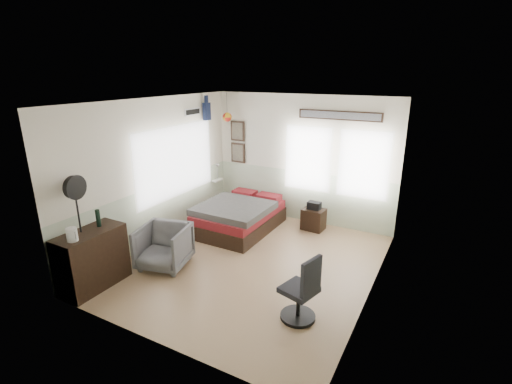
% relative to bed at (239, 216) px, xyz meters
% --- Properties ---
extents(ground_plane, '(4.00, 4.50, 0.01)m').
position_rel_bed_xyz_m(ground_plane, '(0.89, -1.14, -0.29)').
color(ground_plane, '#A87F5D').
extents(room_shell, '(4.02, 4.52, 2.71)m').
position_rel_bed_xyz_m(room_shell, '(0.82, -0.95, 1.32)').
color(room_shell, '#EDE3CC').
rests_on(room_shell, ground_plane).
extents(wall_decor, '(3.55, 1.32, 1.44)m').
position_rel_bed_xyz_m(wall_decor, '(-0.21, 0.82, 1.81)').
color(wall_decor, '#332015').
rests_on(wall_decor, room_shell).
extents(bed, '(1.36, 1.86, 0.59)m').
position_rel_bed_xyz_m(bed, '(0.00, 0.00, 0.00)').
color(bed, black).
rests_on(bed, ground_plane).
extents(dresser, '(0.48, 1.00, 0.90)m').
position_rel_bed_xyz_m(dresser, '(-0.85, -2.87, 0.16)').
color(dresser, black).
rests_on(dresser, ground_plane).
extents(armchair, '(0.93, 0.95, 0.72)m').
position_rel_bed_xyz_m(armchair, '(-0.32, -1.90, 0.07)').
color(armchair, slate).
rests_on(armchair, ground_plane).
extents(nightstand, '(0.47, 0.38, 0.44)m').
position_rel_bed_xyz_m(nightstand, '(1.35, 0.74, -0.07)').
color(nightstand, black).
rests_on(nightstand, ground_plane).
extents(task_chair, '(0.51, 0.51, 0.94)m').
position_rel_bed_xyz_m(task_chair, '(2.23, -2.15, 0.09)').
color(task_chair, black).
rests_on(task_chair, ground_plane).
extents(kettle, '(0.17, 0.15, 0.19)m').
position_rel_bed_xyz_m(kettle, '(-0.76, -3.18, 0.71)').
color(kettle, silver).
rests_on(kettle, dresser).
extents(bottle, '(0.07, 0.07, 0.27)m').
position_rel_bed_xyz_m(bottle, '(-0.86, -2.66, 0.75)').
color(bottle, black).
rests_on(bottle, dresser).
extents(stand_fan, '(0.13, 0.35, 0.86)m').
position_rel_bed_xyz_m(stand_fan, '(-0.91, -2.93, 1.28)').
color(stand_fan, black).
rests_on(stand_fan, dresser).
extents(black_bag, '(0.27, 0.19, 0.16)m').
position_rel_bed_xyz_m(black_bag, '(1.35, 0.74, 0.23)').
color(black_bag, black).
rests_on(black_bag, nightstand).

